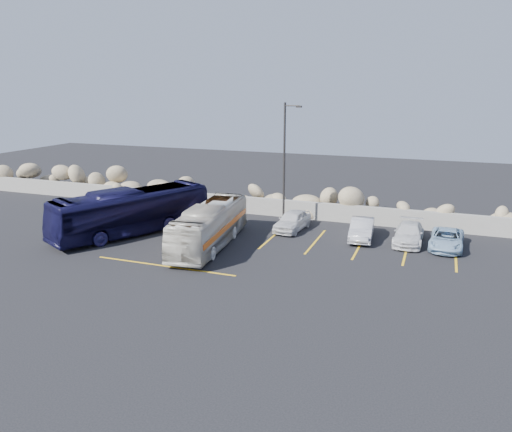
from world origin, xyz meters
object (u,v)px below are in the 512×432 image
(lamppost, at_px, (285,162))
(car_c, at_px, (409,234))
(vintage_bus, at_px, (210,226))
(car_d, at_px, (447,239))
(car_b, at_px, (362,229))
(tour_coach, at_px, (132,211))
(car_a, at_px, (292,220))

(lamppost, distance_m, car_c, 8.80)
(lamppost, distance_m, vintage_bus, 6.84)
(car_d, bearing_deg, car_b, -178.60)
(tour_coach, relative_size, car_c, 2.59)
(vintage_bus, distance_m, car_b, 9.16)
(lamppost, xyz_separation_m, tour_coach, (-8.44, -4.85, -2.87))
(tour_coach, distance_m, car_a, 10.13)
(car_a, height_order, car_c, car_a)
(vintage_bus, distance_m, car_d, 13.54)
(car_a, bearing_deg, car_b, 0.77)
(car_a, relative_size, car_b, 0.99)
(vintage_bus, relative_size, car_b, 2.32)
(lamppost, distance_m, tour_coach, 10.14)
(car_b, bearing_deg, car_c, -1.37)
(lamppost, relative_size, tour_coach, 0.78)
(tour_coach, relative_size, car_a, 2.75)
(car_a, relative_size, car_c, 0.94)
(tour_coach, relative_size, car_b, 2.72)
(car_d, bearing_deg, car_c, 175.42)
(car_a, relative_size, car_d, 0.96)
(car_c, bearing_deg, vintage_bus, -156.31)
(car_b, height_order, car_d, car_b)
(lamppost, xyz_separation_m, vintage_bus, (-2.79, -5.43, -3.08))
(vintage_bus, height_order, tour_coach, tour_coach)
(tour_coach, xyz_separation_m, car_c, (16.37, 4.00, -0.85))
(lamppost, xyz_separation_m, car_d, (10.03, -1.12, -3.76))
(car_c, xyz_separation_m, car_d, (2.10, -0.27, -0.04))
(car_c, relative_size, car_d, 1.02)
(car_b, bearing_deg, tour_coach, -168.84)
(car_a, height_order, car_b, car_a)
(tour_coach, bearing_deg, car_b, 42.27)
(vintage_bus, height_order, car_a, vintage_bus)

